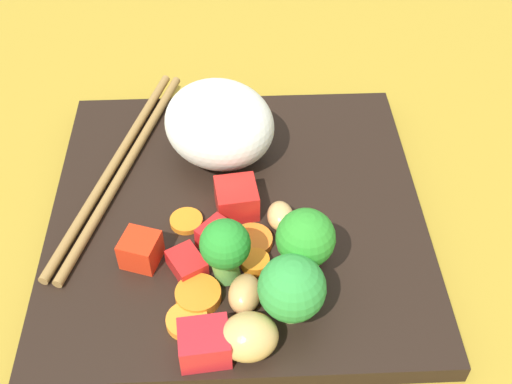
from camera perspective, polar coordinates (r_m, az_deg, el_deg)
The scene contains 22 objects.
ground_plane at distance 50.13cm, azimuth -1.67°, elevation -3.49°, with size 110.00×110.00×2.00cm, color #A38326.
square_plate at distance 48.81cm, azimuth -1.71°, elevation -2.13°, with size 28.17×28.17×1.53cm, color black.
rice_mound at distance 50.50cm, azimuth -3.33°, elevation 6.13°, with size 9.02×8.12×6.60cm, color white.
broccoli_floret_0 at distance 41.73cm, azimuth -2.81°, elevation -5.03°, with size 3.41×3.41×5.34cm.
broccoli_floret_1 at distance 41.01cm, azimuth 4.49°, elevation -4.52°, with size 3.90×3.90×6.40cm.
broccoli_floret_2 at distance 39.55cm, azimuth 3.26°, elevation -8.69°, with size 4.31×4.31×5.56cm.
carrot_slice_0 at distance 45.74cm, azimuth -0.36°, elevation -4.41°, with size 2.98×2.98×0.59cm, color orange.
carrot_slice_1 at distance 43.16cm, azimuth 1.88°, elevation -8.70°, with size 2.51×2.51×0.60cm, color orange.
carrot_slice_2 at distance 41.95cm, azimuth -6.24°, elevation -11.48°, with size 2.73×2.73×0.59cm, color orange.
carrot_slice_3 at distance 44.39cm, azimuth -0.08°, elevation -6.35°, with size 2.03×2.03×0.76cm, color orange.
carrot_slice_4 at distance 47.36cm, azimuth -6.29°, elevation -2.61°, with size 2.44×2.44×0.46cm, color orange.
carrot_slice_5 at distance 42.89cm, azimuth -5.23°, elevation -9.24°, with size 3.08×3.08×0.80cm, color orange.
pepper_chunk_0 at distance 44.24cm, azimuth -6.26°, elevation -6.43°, with size 2.69×2.03×1.29cm, color red.
pepper_chunk_1 at distance 44.87cm, azimuth -10.35°, elevation -5.15°, with size 2.49×2.44×2.23cm, color red.
pepper_chunk_2 at distance 47.22cm, azimuth -1.88°, elevation -0.83°, with size 3.05×3.13×2.28cm, color red.
pepper_chunk_3 at distance 40.00cm, azimuth -4.68°, elevation -13.45°, with size 3.13×2.73×2.24cm, color red.
pepper_chunk_4 at distance 45.40cm, azimuth -3.56°, elevation -3.97°, with size 2.40×2.12×1.68cm, color red.
chicken_piece_0 at distance 42.04cm, azimuth -1.04°, elevation -9.16°, with size 2.97×2.16×2.02cm, color tan.
chicken_piece_1 at distance 44.51cm, azimuth 4.36°, elevation -5.03°, with size 3.58×2.90×2.04cm, color tan.
chicken_piece_2 at distance 46.53cm, azimuth 2.22°, elevation -2.18°, with size 2.57×1.95×1.81cm, color tan.
chicken_piece_3 at distance 39.74cm, azimuth -1.40°, elevation -12.97°, with size 3.71×3.19×2.87cm, color tan.
chopstick_pair at distance 52.31cm, azimuth -12.13°, elevation 2.41°, with size 23.48×9.67×0.74cm.
Camera 1 is at (-32.83, 1.30, 36.86)cm, focal length 44.38 mm.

